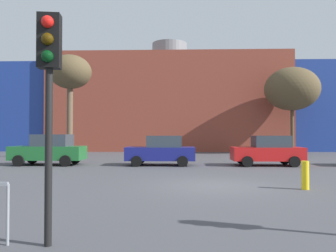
{
  "coord_description": "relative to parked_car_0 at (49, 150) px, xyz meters",
  "views": [
    {
      "loc": [
        -1.27,
        -12.05,
        1.83
      ],
      "look_at": [
        -1.92,
        7.94,
        2.27
      ],
      "focal_mm": 36.45,
      "sensor_mm": 36.0,
      "label": 1
    }
  ],
  "objects": [
    {
      "name": "ground_plane",
      "position": [
        8.83,
        -7.56,
        -0.89
      ],
      "size": [
        200.0,
        200.0,
        0.0
      ],
      "primitive_type": "plane",
      "color": "#47474C"
    },
    {
      "name": "building_backdrop",
      "position": [
        6.46,
        19.51,
        4.09
      ],
      "size": [
        44.39,
        10.62,
        12.22
      ],
      "color": "brown",
      "rests_on": "ground_plane"
    },
    {
      "name": "parked_car_0",
      "position": [
        0.0,
        0.0,
        0.0
      ],
      "size": [
        4.11,
        2.02,
        1.78
      ],
      "rotation": [
        0.0,
        0.0,
        3.14
      ],
      "color": "#1E662D",
      "rests_on": "ground_plane"
    },
    {
      "name": "parked_car_1",
      "position": [
        6.54,
        0.0,
        -0.04
      ],
      "size": [
        3.94,
        1.94,
        1.71
      ],
      "rotation": [
        0.0,
        0.0,
        3.14
      ],
      "color": "navy",
      "rests_on": "ground_plane"
    },
    {
      "name": "parked_car_2",
      "position": [
        12.62,
        0.0,
        -0.04
      ],
      "size": [
        3.95,
        1.94,
        1.71
      ],
      "rotation": [
        0.0,
        0.0,
        3.14
      ],
      "color": "red",
      "rests_on": "ground_plane"
    },
    {
      "name": "traffic_light_near_left",
      "position": [
        5.42,
        -14.12,
        1.91
      ],
      "size": [
        0.39,
        0.38,
        3.8
      ],
      "rotation": [
        0.0,
        0.0,
        -1.44
      ],
      "color": "black",
      "rests_on": "ground_plane"
    },
    {
      "name": "bare_tree_0",
      "position": [
        17.75,
        11.41,
        4.96
      ],
      "size": [
        4.88,
        4.88,
        7.82
      ],
      "color": "brown",
      "rests_on": "ground_plane"
    },
    {
      "name": "bare_tree_1",
      "position": [
        -0.59,
        5.5,
        5.41
      ],
      "size": [
        3.17,
        3.17,
        7.71
      ],
      "color": "brown",
      "rests_on": "ground_plane"
    },
    {
      "name": "bollard_yellow_0",
      "position": [
        11.68,
        -8.3,
        -0.42
      ],
      "size": [
        0.24,
        0.24,
        0.93
      ],
      "primitive_type": "cylinder",
      "color": "yellow",
      "rests_on": "ground_plane"
    }
  ]
}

